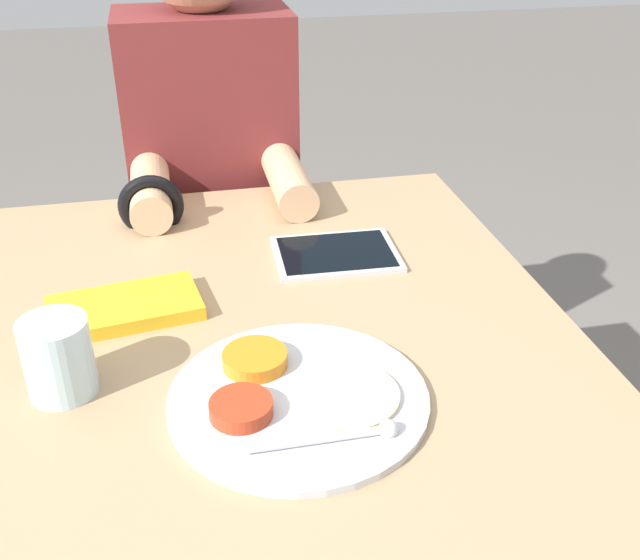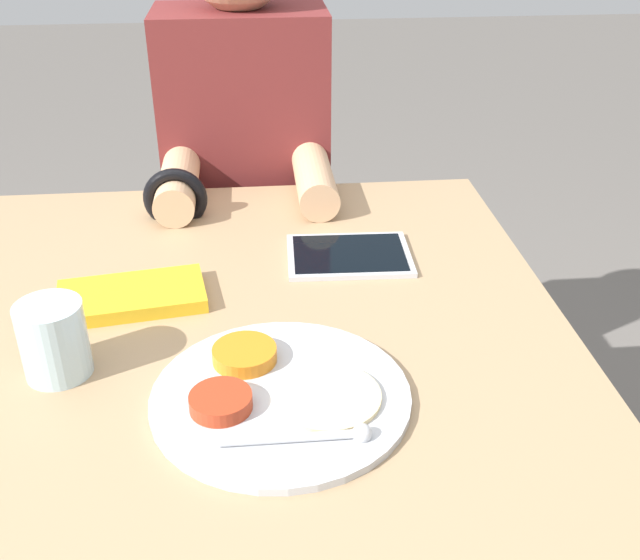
% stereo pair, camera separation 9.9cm
% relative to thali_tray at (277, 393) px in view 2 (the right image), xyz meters
% --- Properties ---
extents(dining_table, '(0.96, 1.08, 0.72)m').
position_rel_thali_tray_xyz_m(dining_table, '(-0.08, 0.10, -0.37)').
color(dining_table, '#9E7F5B').
rests_on(dining_table, ground_plane).
extents(thali_tray, '(0.30, 0.30, 0.03)m').
position_rel_thali_tray_xyz_m(thali_tray, '(0.00, 0.00, 0.00)').
color(thali_tray, '#B7BABF').
rests_on(thali_tray, dining_table).
extents(red_notebook, '(0.22, 0.14, 0.02)m').
position_rel_thali_tray_xyz_m(red_notebook, '(-0.19, 0.23, 0.00)').
color(red_notebook, silver).
rests_on(red_notebook, dining_table).
extents(tablet_device, '(0.20, 0.15, 0.01)m').
position_rel_thali_tray_xyz_m(tablet_device, '(0.13, 0.34, -0.00)').
color(tablet_device, '#B7B7BC').
rests_on(tablet_device, dining_table).
extents(person_diner, '(0.34, 0.42, 1.19)m').
position_rel_thali_tray_xyz_m(person_diner, '(-0.03, 0.78, -0.16)').
color(person_diner, black).
rests_on(person_diner, ground_plane).
extents(drinking_glass, '(0.08, 0.08, 0.10)m').
position_rel_thali_tray_xyz_m(drinking_glass, '(-0.26, 0.08, 0.04)').
color(drinking_glass, silver).
rests_on(drinking_glass, dining_table).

